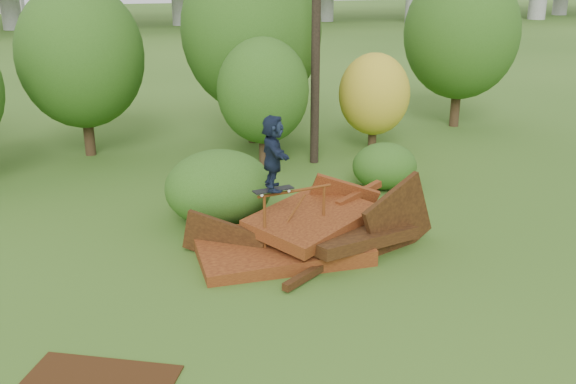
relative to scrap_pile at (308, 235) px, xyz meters
name	(u,v)px	position (x,y,z in m)	size (l,w,h in m)	color
ground	(362,298)	(0.18, -2.38, -0.39)	(240.00, 240.00, 0.00)	#2D5116
scrap_pile	(308,235)	(0.00, 0.00, 0.00)	(5.69, 3.48, 2.15)	#3D160B
grind_rail	(295,211)	(-0.36, -0.10, 0.66)	(1.74, 0.30, 1.54)	brown
skateboard	(273,190)	(-0.87, -0.17, 1.22)	(0.90, 0.35, 0.09)	black
skater	(273,153)	(-0.87, -0.17, 2.03)	(1.47, 0.47, 1.58)	#151E32
tree_1	(81,56)	(-4.10, 9.92, 2.94)	(4.09, 4.09, 5.69)	black
tree_2	(263,91)	(1.12, 6.79, 2.01)	(2.89, 2.89, 4.07)	black
tree_3	(252,30)	(1.65, 9.73, 3.60)	(4.92, 4.92, 6.83)	black
tree_4	(374,94)	(5.25, 7.29, 1.57)	(2.44, 2.44, 3.36)	black
tree_5	(462,33)	(10.02, 9.44, 3.28)	(4.43, 4.43, 6.22)	black
shrub_left	(219,187)	(-1.44, 2.37, 0.53)	(2.66, 2.45, 1.84)	#234612
shrub_right	(385,166)	(3.67, 3.40, 0.27)	(1.87, 1.71, 1.32)	#234612
utility_pole	(316,8)	(2.76, 6.51, 4.48)	(1.40, 0.28, 9.60)	black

